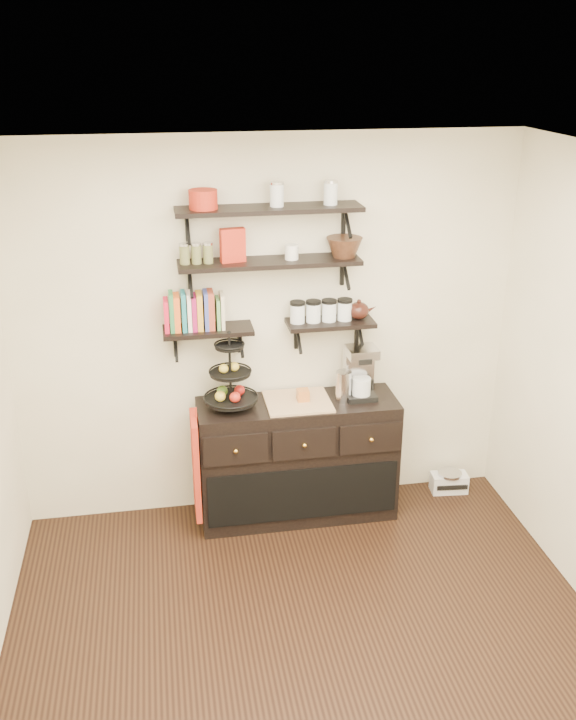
{
  "coord_description": "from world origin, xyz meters",
  "views": [
    {
      "loc": [
        -0.72,
        -3.18,
        3.2
      ],
      "look_at": [
        0.04,
        1.15,
        1.38
      ],
      "focal_mm": 38.0,
      "sensor_mm": 36.0,
      "label": 1
    }
  ],
  "objects": [
    {
      "name": "shelf_mid",
      "position": [
        0.0,
        1.62,
        1.88
      ],
      "size": [
        1.2,
        0.27,
        0.23
      ],
      "color": "black",
      "rests_on": "back_wall"
    },
    {
      "name": "teapot",
      "position": [
        0.62,
        1.63,
        1.52
      ],
      "size": [
        0.22,
        0.18,
        0.14
      ],
      "primitive_type": null,
      "rotation": [
        0.0,
        0.0,
        0.24
      ],
      "color": "black",
      "rests_on": "shelf_low_right"
    },
    {
      "name": "thermal_carafe",
      "position": [
        0.49,
        1.49,
        1.01
      ],
      "size": [
        0.11,
        0.11,
        0.22
      ],
      "primitive_type": "cylinder",
      "color": "silver",
      "rests_on": "sideboard"
    },
    {
      "name": "glass_canisters",
      "position": [
        0.36,
        1.63,
        1.51
      ],
      "size": [
        0.43,
        0.1,
        0.13
      ],
      "color": "silver",
      "rests_on": "shelf_low_right"
    },
    {
      "name": "back_wall",
      "position": [
        0.0,
        1.75,
        1.35
      ],
      "size": [
        3.5,
        0.02,
        2.7
      ],
      "primitive_type": "cube",
      "color": "white",
      "rests_on": "ground"
    },
    {
      "name": "candle",
      "position": [
        0.21,
        1.51,
        0.96
      ],
      "size": [
        0.08,
        0.08,
        0.08
      ],
      "primitive_type": "cube",
      "color": "#B6652A",
      "rests_on": "sideboard"
    },
    {
      "name": "shelf_top",
      "position": [
        0.0,
        1.62,
        2.23
      ],
      "size": [
        1.2,
        0.27,
        0.23
      ],
      "color": "black",
      "rests_on": "back_wall"
    },
    {
      "name": "shelf_low_left",
      "position": [
        -0.42,
        1.63,
        1.43
      ],
      "size": [
        0.6,
        0.25,
        0.23
      ],
      "color": "black",
      "rests_on": "back_wall"
    },
    {
      "name": "cookbooks",
      "position": [
        -0.49,
        1.63,
        1.57
      ],
      "size": [
        0.4,
        0.15,
        0.26
      ],
      "color": "red",
      "rests_on": "shelf_low_left"
    },
    {
      "name": "recipe_box",
      "position": [
        -0.24,
        1.61,
        2.01
      ],
      "size": [
        0.17,
        0.09,
        0.22
      ],
      "primitive_type": "cube",
      "rotation": [
        0.0,
        0.0,
        0.17
      ],
      "color": "#AF2414",
      "rests_on": "shelf_mid"
    },
    {
      "name": "sideboard",
      "position": [
        0.17,
        1.51,
        0.45
      ],
      "size": [
        1.4,
        0.5,
        0.92
      ],
      "color": "black",
      "rests_on": "floor"
    },
    {
      "name": "red_pot",
      "position": [
        -0.42,
        1.61,
        2.31
      ],
      "size": [
        0.18,
        0.18,
        0.12
      ],
      "primitive_type": "cylinder",
      "color": "#AF2414",
      "rests_on": "shelf_top"
    },
    {
      "name": "coffee_maker",
      "position": [
        0.62,
        1.54,
        1.08
      ],
      "size": [
        0.21,
        0.2,
        0.38
      ],
      "rotation": [
        0.0,
        0.0,
        0.03
      ],
      "color": "black",
      "rests_on": "sideboard"
    },
    {
      "name": "floor",
      "position": [
        0.0,
        0.0,
        0.0
      ],
      "size": [
        3.5,
        3.5,
        0.0
      ],
      "primitive_type": "plane",
      "color": "black",
      "rests_on": "ground"
    },
    {
      "name": "ceiling",
      "position": [
        0.0,
        0.0,
        2.7
      ],
      "size": [
        3.5,
        3.5,
        0.02
      ],
      "primitive_type": "cube",
      "color": "white",
      "rests_on": "back_wall"
    },
    {
      "name": "shelf_low_right",
      "position": [
        0.42,
        1.63,
        1.43
      ],
      "size": [
        0.6,
        0.25,
        0.23
      ],
      "color": "black",
      "rests_on": "back_wall"
    },
    {
      "name": "ramekins",
      "position": [
        0.15,
        1.61,
        1.95
      ],
      "size": [
        0.09,
        0.09,
        0.1
      ],
      "primitive_type": "cylinder",
      "color": "white",
      "rests_on": "shelf_mid"
    },
    {
      "name": "radio",
      "position": [
        1.38,
        1.6,
        0.08
      ],
      "size": [
        0.29,
        0.2,
        0.17
      ],
      "rotation": [
        0.0,
        0.0,
        -0.09
      ],
      "color": "silver",
      "rests_on": "floor"
    },
    {
      "name": "apron",
      "position": [
        -0.56,
        1.41,
        0.53
      ],
      "size": [
        0.04,
        0.32,
        0.74
      ],
      "primitive_type": "cube",
      "color": "#9B2810",
      "rests_on": "sideboard"
    },
    {
      "name": "walnut_bowl",
      "position": [
        0.5,
        1.61,
        1.96
      ],
      "size": [
        0.24,
        0.24,
        0.13
      ],
      "primitive_type": null,
      "color": "black",
      "rests_on": "shelf_mid"
    },
    {
      "name": "fruit_stand",
      "position": [
        -0.29,
        1.52,
        1.09
      ],
      "size": [
        0.36,
        0.36,
        0.54
      ],
      "rotation": [
        0.0,
        0.0,
        -0.02
      ],
      "color": "black",
      "rests_on": "sideboard"
    }
  ]
}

